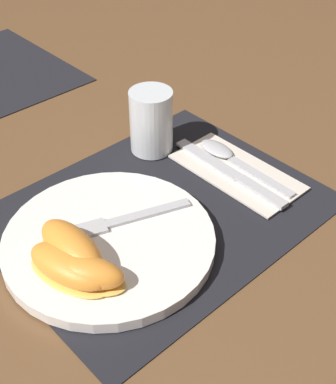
# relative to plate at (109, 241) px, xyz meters

# --- Properties ---
(ground_plane) EXTENTS (3.00, 3.00, 0.00)m
(ground_plane) POSITION_rel_plate_xyz_m (0.10, 0.01, -0.01)
(ground_plane) COLOR brown
(placemat) EXTENTS (0.44, 0.35, 0.00)m
(placemat) POSITION_rel_plate_xyz_m (0.10, 0.01, -0.01)
(placemat) COLOR black
(placemat) RESTS_ON ground_plane
(plate) EXTENTS (0.28, 0.28, 0.02)m
(plate) POSITION_rel_plate_xyz_m (0.00, 0.00, 0.00)
(plate) COLOR white
(plate) RESTS_ON placemat
(juice_glass) EXTENTS (0.07, 0.07, 0.10)m
(juice_glass) POSITION_rel_plate_xyz_m (0.19, 0.13, 0.04)
(juice_glass) COLOR silver
(juice_glass) RESTS_ON placemat
(napkin) EXTENTS (0.10, 0.20, 0.00)m
(napkin) POSITION_rel_plate_xyz_m (0.24, -0.01, -0.01)
(napkin) COLOR silver
(napkin) RESTS_ON placemat
(knife) EXTENTS (0.02, 0.22, 0.01)m
(knife) POSITION_rel_plate_xyz_m (0.23, -0.01, -0.00)
(knife) COLOR #BCBCC1
(knife) RESTS_ON napkin
(spoon) EXTENTS (0.04, 0.19, 0.01)m
(spoon) POSITION_rel_plate_xyz_m (0.26, 0.02, -0.00)
(spoon) COLOR #BCBCC1
(spoon) RESTS_ON napkin
(fork) EXTENTS (0.19, 0.09, 0.00)m
(fork) POSITION_rel_plate_xyz_m (0.02, 0.02, 0.01)
(fork) COLOR #BCBCC1
(fork) RESTS_ON plate
(citrus_wedge_0) EXTENTS (0.05, 0.12, 0.04)m
(citrus_wedge_0) POSITION_rel_plate_xyz_m (-0.06, -0.00, 0.03)
(citrus_wedge_0) COLOR #F7C656
(citrus_wedge_0) RESTS_ON plate
(citrus_wedge_1) EXTENTS (0.08, 0.12, 0.03)m
(citrus_wedge_1) POSITION_rel_plate_xyz_m (-0.07, -0.02, 0.02)
(citrus_wedge_1) COLOR #F7C656
(citrus_wedge_1) RESTS_ON plate
(citrus_wedge_2) EXTENTS (0.09, 0.11, 0.04)m
(citrus_wedge_2) POSITION_rel_plate_xyz_m (-0.07, -0.04, 0.02)
(citrus_wedge_2) COLOR #F7C656
(citrus_wedge_2) RESTS_ON plate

